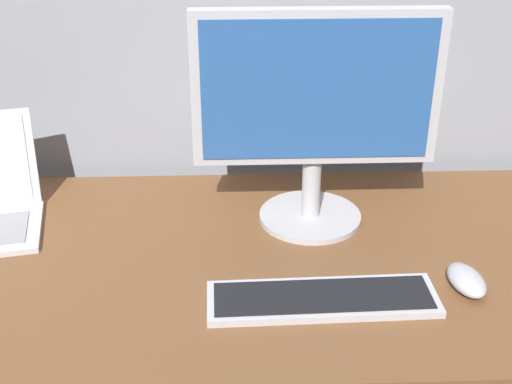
% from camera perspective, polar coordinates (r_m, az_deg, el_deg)
% --- Properties ---
extents(desk, '(1.78, 0.72, 0.74)m').
position_cam_1_polar(desk, '(1.46, -3.25, -13.02)').
color(desk, brown).
rests_on(desk, ground).
extents(external_monitor, '(0.48, 0.22, 0.45)m').
position_cam_1_polar(external_monitor, '(1.33, 5.07, 7.23)').
color(external_monitor, '#B7B7BC').
rests_on(external_monitor, desk).
extents(wired_keyboard, '(0.41, 0.13, 0.02)m').
position_cam_1_polar(wired_keyboard, '(1.21, 5.65, -8.98)').
color(wired_keyboard, '#BCBCC1').
rests_on(wired_keyboard, desk).
extents(computer_mouse, '(0.07, 0.11, 0.03)m').
position_cam_1_polar(computer_mouse, '(1.29, 17.37, -7.12)').
color(computer_mouse, '#B7B7BC').
rests_on(computer_mouse, desk).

